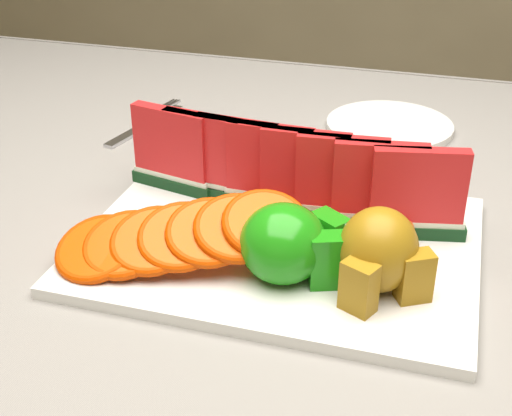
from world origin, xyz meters
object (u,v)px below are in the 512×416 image
object	(u,v)px
pear_cluster	(379,254)
side_plate	(389,126)
apple_cluster	(291,245)
fork	(148,123)
platter	(280,244)

from	to	relation	value
pear_cluster	side_plate	xyz separation A→B (m)	(-0.04, 0.41, -0.05)
apple_cluster	fork	xyz separation A→B (m)	(-0.29, 0.33, -0.04)
side_plate	apple_cluster	bearing A→B (deg)	-95.96
side_plate	fork	world-z (taller)	side_plate
platter	fork	size ratio (longest dim) A/B	2.06
apple_cluster	side_plate	bearing A→B (deg)	84.04
apple_cluster	pear_cluster	size ratio (longest dim) A/B	1.18
pear_cluster	fork	xyz separation A→B (m)	(-0.38, 0.33, -0.05)
platter	pear_cluster	xyz separation A→B (m)	(0.11, -0.06, 0.04)
side_plate	pear_cluster	bearing A→B (deg)	-84.63
apple_cluster	fork	bearing A→B (deg)	131.83
pear_cluster	fork	size ratio (longest dim) A/B	0.49
apple_cluster	pear_cluster	xyz separation A→B (m)	(0.08, -0.00, 0.01)
platter	apple_cluster	bearing A→B (deg)	-66.36
pear_cluster	apple_cluster	bearing A→B (deg)	179.56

